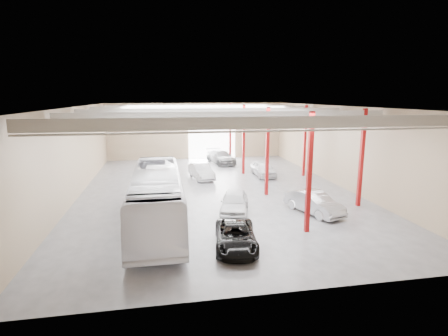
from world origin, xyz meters
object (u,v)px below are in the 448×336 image
object	(u,v)px
coach_bus	(157,197)
car_right_far	(263,169)
car_row_b	(201,171)
car_right_near	(314,203)
black_sedan	(236,236)
car_row_c	(221,157)
car_row_a	(235,202)

from	to	relation	value
coach_bus	car_right_far	bearing A→B (deg)	49.34
car_row_b	car_right_near	world-z (taller)	car_right_near
black_sedan	car_right_near	distance (m)	7.79
black_sedan	car_row_c	distance (m)	23.69
car_row_a	black_sedan	bearing A→B (deg)	-86.16
black_sedan	car_row_a	size ratio (longest dim) A/B	1.02
coach_bus	black_sedan	world-z (taller)	coach_bus
black_sedan	car_right_near	xyz separation A→B (m)	(6.38, 4.48, 0.11)
car_row_a	car_right_near	size ratio (longest dim) A/B	0.99
car_row_b	car_row_c	bearing A→B (deg)	57.09
car_row_a	car_right_far	bearing A→B (deg)	79.27
car_row_a	car_right_far	world-z (taller)	car_row_a
coach_bus	black_sedan	distance (m)	5.93
car_row_a	car_row_c	xyz separation A→B (m)	(2.18, 18.00, 0.01)
coach_bus	car_row_b	distance (m)	12.50
car_row_a	coach_bus	bearing A→B (deg)	-150.95
car_row_a	car_row_c	size ratio (longest dim) A/B	0.84
car_row_b	car_right_far	world-z (taller)	car_right_far
coach_bus	black_sedan	bearing A→B (deg)	-45.81
black_sedan	car_row_b	size ratio (longest dim) A/B	1.03
black_sedan	car_row_b	xyz separation A→B (m)	(0.05, 15.96, 0.10)
black_sedan	car_row_b	world-z (taller)	car_row_b
coach_bus	car_right_near	xyz separation A→B (m)	(10.42, 0.29, -0.99)
car_row_c	car_right_near	world-z (taller)	car_row_c
black_sedan	car_right_near	size ratio (longest dim) A/B	1.01
car_right_near	car_right_far	bearing A→B (deg)	71.30
black_sedan	car_row_b	distance (m)	15.96
coach_bus	car_right_far	world-z (taller)	coach_bus
car_row_b	car_row_c	world-z (taller)	car_row_c
coach_bus	black_sedan	size ratio (longest dim) A/B	2.74
car_row_b	car_right_near	distance (m)	13.11
car_row_c	car_right_far	distance (m)	7.93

